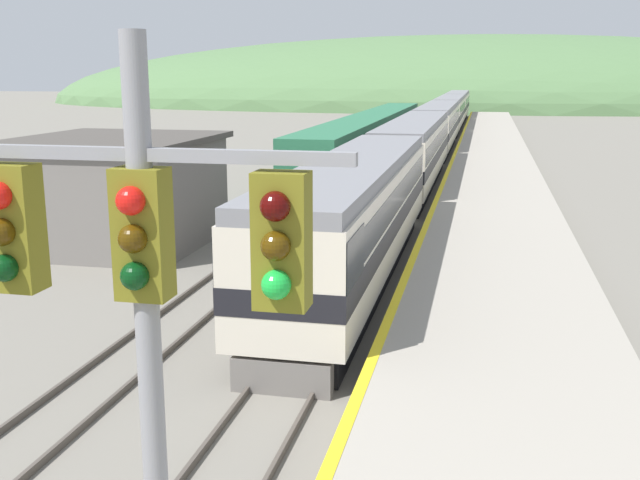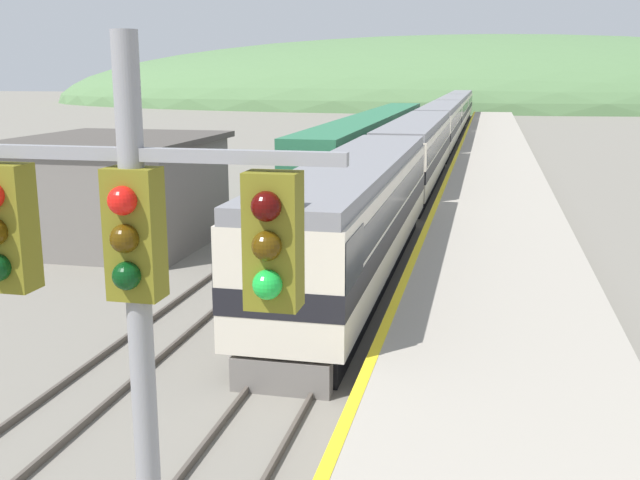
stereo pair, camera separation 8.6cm
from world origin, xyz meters
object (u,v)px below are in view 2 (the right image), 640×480
(carriage_third, at_px, (440,126))
(carriage_fourth, at_px, (453,113))
(signal_mast_main, at_px, (139,327))
(siding_train, at_px, (374,140))
(carriage_second, at_px, (417,151))
(carriage_fifth, at_px, (460,105))
(express_train_lead_car, at_px, (355,216))

(carriage_third, xyz_separation_m, carriage_fourth, (0.00, 22.12, 0.00))
(carriage_fourth, bearing_deg, carriage_third, -90.00)
(signal_mast_main, bearing_deg, siding_train, 96.44)
(carriage_second, distance_m, siding_train, 10.58)
(carriage_fourth, distance_m, signal_mast_main, 84.12)
(siding_train, xyz_separation_m, signal_mast_main, (5.60, -49.58, 2.90))
(carriage_third, height_order, carriage_fourth, same)
(signal_mast_main, bearing_deg, carriage_fifth, 90.82)
(carriage_fifth, bearing_deg, carriage_second, -90.00)
(express_train_lead_car, distance_m, carriage_second, 21.26)
(carriage_third, distance_m, carriage_fourth, 22.12)
(carriage_third, xyz_separation_m, carriage_fifth, (0.00, 44.24, 0.00))
(carriage_fifth, bearing_deg, carriage_third, -90.00)
(express_train_lead_car, relative_size, carriage_second, 0.90)
(express_train_lead_car, distance_m, carriage_fourth, 65.51)
(carriage_fourth, xyz_separation_m, siding_train, (-4.07, -34.48, -0.25))
(carriage_fifth, bearing_deg, express_train_lead_car, -90.00)
(express_train_lead_car, xyz_separation_m, carriage_second, (0.00, 21.26, -0.01))
(express_train_lead_car, xyz_separation_m, siding_train, (-4.07, 31.03, -0.27))
(carriage_second, bearing_deg, signal_mast_main, -87.80)
(carriage_second, xyz_separation_m, carriage_fourth, (0.00, 44.24, 0.00))
(carriage_fourth, bearing_deg, carriage_fifth, 90.00)
(carriage_fifth, relative_size, signal_mast_main, 2.99)
(carriage_second, relative_size, signal_mast_main, 2.99)
(siding_train, bearing_deg, carriage_fifth, 85.89)
(carriage_fifth, xyz_separation_m, signal_mast_main, (1.53, -106.18, 2.65))
(carriage_second, height_order, carriage_fourth, same)
(signal_mast_main, bearing_deg, carriage_fourth, 91.04)
(carriage_second, height_order, carriage_third, same)
(signal_mast_main, bearing_deg, carriage_second, 92.20)
(express_train_lead_car, relative_size, carriage_fourth, 0.90)
(carriage_fifth, bearing_deg, signal_mast_main, -89.18)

